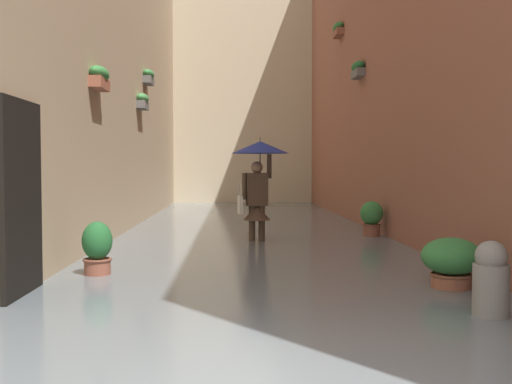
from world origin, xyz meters
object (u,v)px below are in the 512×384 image
object	(u,v)px
potted_plant_far_left	(372,220)
mooring_bollard	(491,287)
person_wading	(258,170)
potted_plant_mid_left	(452,264)
potted_plant_near_right	(97,252)

from	to	relation	value
potted_plant_far_left	mooring_bollard	size ratio (longest dim) A/B	1.00
person_wading	potted_plant_mid_left	distance (m)	4.84
potted_plant_mid_left	mooring_bollard	xyz separation A→B (m)	(0.12, 1.28, -0.00)
potted_plant_near_right	mooring_bollard	world-z (taller)	mooring_bollard
person_wading	mooring_bollard	xyz separation A→B (m)	(-1.85, 5.58, -1.02)
person_wading	mooring_bollard	bearing A→B (deg)	108.37
potted_plant_near_right	potted_plant_mid_left	xyz separation A→B (m)	(-4.13, 0.97, -0.02)
person_wading	potted_plant_near_right	bearing A→B (deg)	57.03
potted_plant_far_left	mooring_bollard	xyz separation A→B (m)	(0.39, 6.27, -0.06)
potted_plant_near_right	mooring_bollard	size ratio (longest dim) A/B	0.97
mooring_bollard	potted_plant_far_left	bearing A→B (deg)	-93.55
potted_plant_near_right	potted_plant_mid_left	distance (m)	4.24
potted_plant_mid_left	potted_plant_far_left	distance (m)	5.00
potted_plant_mid_left	potted_plant_far_left	size ratio (longest dim) A/B	0.85
potted_plant_mid_left	potted_plant_far_left	bearing A→B (deg)	-93.11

